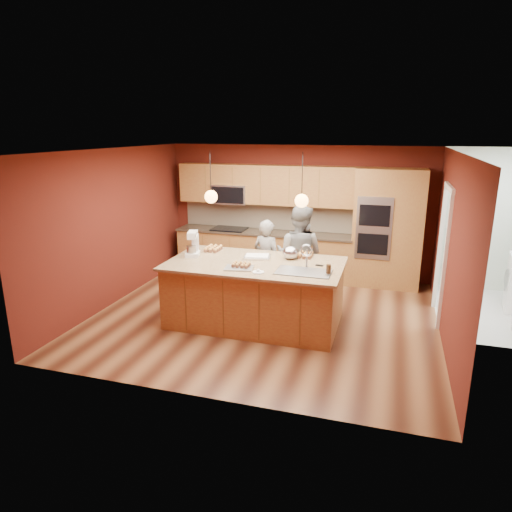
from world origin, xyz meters
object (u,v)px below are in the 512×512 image
(island, at_px, (256,292))
(mixing_bowl, at_px, (291,253))
(person_left, at_px, (267,261))
(person_right, at_px, (299,255))
(stand_mixer, at_px, (193,245))

(island, relative_size, mixing_bowl, 10.58)
(person_left, height_order, person_right, person_right)
(person_right, distance_m, stand_mixer, 1.85)
(person_left, distance_m, mixing_bowl, 0.94)
(person_right, bearing_deg, person_left, 8.57)
(mixing_bowl, bearing_deg, person_right, 89.50)
(island, xyz_separation_m, person_left, (-0.10, 1.02, 0.23))
(person_left, distance_m, stand_mixer, 1.43)
(island, relative_size, person_right, 1.54)
(person_right, height_order, stand_mixer, person_right)
(person_right, distance_m, mixing_bowl, 0.69)
(person_left, xyz_separation_m, mixing_bowl, (0.57, -0.65, 0.36))
(person_right, bearing_deg, stand_mixer, 38.94)
(stand_mixer, distance_m, mixing_bowl, 1.60)
(person_left, xyz_separation_m, person_right, (0.58, 0.00, 0.14))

